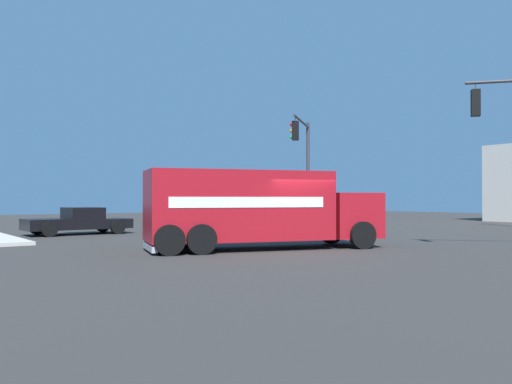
{
  "coord_description": "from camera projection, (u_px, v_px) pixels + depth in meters",
  "views": [
    {
      "loc": [
        14.65,
        -12.32,
        1.82
      ],
      "look_at": [
        -1.03,
        -0.83,
        2.08
      ],
      "focal_mm": 36.89,
      "sensor_mm": 36.0,
      "label": 1
    }
  ],
  "objects": [
    {
      "name": "traffic_light_primary",
      "position": [
        304.0,
        158.0,
        28.62
      ],
      "size": [
        2.96,
        3.57,
        6.18
      ],
      "color": "#38383D",
      "rests_on": "ground"
    },
    {
      "name": "delivery_truck",
      "position": [
        258.0,
        208.0,
        19.09
      ],
      "size": [
        5.0,
        8.91,
        2.82
      ],
      "color": "#AD141E",
      "rests_on": "ground"
    },
    {
      "name": "pickup_black",
      "position": [
        79.0,
        220.0,
        26.93
      ],
      "size": [
        2.37,
        5.26,
        1.38
      ],
      "color": "black",
      "rests_on": "ground"
    },
    {
      "name": "ground_plane",
      "position": [
        291.0,
        249.0,
        19.07
      ],
      "size": [
        100.0,
        100.0,
        0.0
      ],
      "primitive_type": "plane",
      "color": "#33302D"
    }
  ]
}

